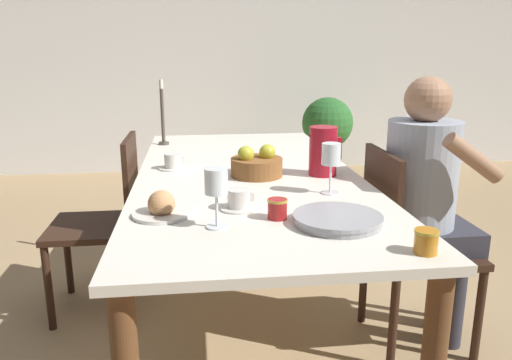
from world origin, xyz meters
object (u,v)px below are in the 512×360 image
red_pitcher (323,151)px  potted_plant (327,127)px  jam_jar_amber (426,240)px  fruit_bowl (257,165)px  chair_opposite (107,219)px  serving_tray (337,219)px  teacup_across (173,162)px  bread_plate (162,208)px  wine_glass_water (331,156)px  jam_jar_red (277,208)px  person_seated (428,191)px  candlestick_tall (163,119)px  teacup_near_person (239,201)px  wine_glass_juice (216,185)px  chair_person_side (407,243)px

red_pitcher → potted_plant: 2.80m
jam_jar_amber → fruit_bowl: 0.95m
chair_opposite → serving_tray: bearing=-137.5°
teacup_across → bread_plate: size_ratio=0.69×
wine_glass_water → jam_jar_red: 0.38m
chair_opposite → person_seated: 1.51m
fruit_bowl → candlestick_tall: (-0.44, 0.79, 0.10)m
serving_tray → chair_opposite: bearing=132.5°
bread_plate → potted_plant: bearing=66.1°
person_seated → red_pitcher: bearing=-105.3°
candlestick_tall → red_pitcher: bearing=-47.9°
wine_glass_water → bread_plate: 0.66m
jam_jar_amber → fruit_bowl: fruit_bowl is taller
teacup_near_person → serving_tray: (0.29, -0.19, -0.01)m
teacup_near_person → candlestick_tall: (-0.32, 1.24, 0.12)m
wine_glass_juice → jam_jar_amber: wine_glass_juice is taller
wine_glass_juice → teacup_near_person: (0.08, 0.17, -0.11)m
jam_jar_amber → candlestick_tall: 1.86m
candlestick_tall → potted_plant: (1.47, 1.88, -0.36)m
chair_person_side → chair_opposite: (-1.34, 0.48, 0.00)m
teacup_near_person → candlestick_tall: size_ratio=0.36×
teacup_across → person_seated: bearing=-16.0°
person_seated → serving_tray: bearing=-47.3°
chair_opposite → teacup_near_person: chair_opposite is taller
teacup_across → jam_jar_red: bearing=-64.0°
bread_plate → potted_plant: size_ratio=0.23×
teacup_near_person → serving_tray: bearing=-32.4°
red_pitcher → wine_glass_water: 0.29m
teacup_near_person → bread_plate: bread_plate is taller
wine_glass_juice → potted_plant: bearing=69.6°
bread_plate → fruit_bowl: fruit_bowl is taller
chair_person_side → red_pitcher: red_pitcher is taller
serving_tray → bread_plate: bread_plate is taller
person_seated → potted_plant: person_seated is taller
potted_plant → wine_glass_water: bearing=-104.8°
chair_opposite → red_pitcher: bearing=-109.1°
chair_person_side → teacup_near_person: (-0.75, -0.30, 0.31)m
serving_tray → jam_jar_amber: bearing=-56.2°
wine_glass_juice → teacup_across: size_ratio=1.41×
jam_jar_red → fruit_bowl: bearing=89.8°
wine_glass_water → chair_opposite: bearing=146.5°
wine_glass_water → jam_jar_amber: wine_glass_water is taller
chair_person_side → teacup_across: bearing=-108.3°
chair_opposite → potted_plant: size_ratio=1.06×
chair_person_side → person_seated: person_seated is taller
wine_glass_juice → bread_plate: wine_glass_juice is taller
jam_jar_amber → bread_plate: bearing=151.0°
wine_glass_water → potted_plant: bearing=75.2°
person_seated → serving_tray: 0.74m
person_seated → potted_plant: bearing=173.7°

